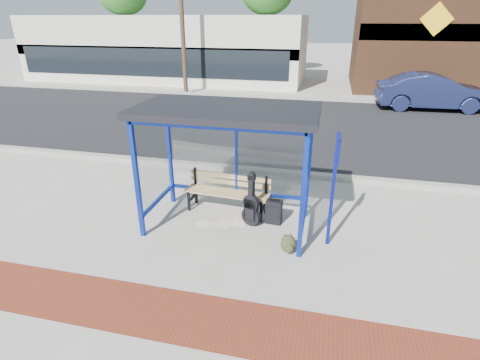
% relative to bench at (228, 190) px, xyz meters
% --- Properties ---
extents(ground, '(120.00, 120.00, 0.00)m').
position_rel_bench_xyz_m(ground, '(0.16, -0.61, -0.49)').
color(ground, '#B2ADA0').
rests_on(ground, ground).
extents(brick_paver_strip, '(60.00, 1.00, 0.01)m').
position_rel_bench_xyz_m(brick_paver_strip, '(0.16, -3.21, -0.48)').
color(brick_paver_strip, maroon).
rests_on(brick_paver_strip, ground).
extents(curb_near, '(60.00, 0.25, 0.12)m').
position_rel_bench_xyz_m(curb_near, '(0.16, 2.29, -0.43)').
color(curb_near, gray).
rests_on(curb_near, ground).
extents(street_asphalt, '(60.00, 10.00, 0.00)m').
position_rel_bench_xyz_m(street_asphalt, '(0.16, 7.39, -0.48)').
color(street_asphalt, black).
rests_on(street_asphalt, ground).
extents(curb_far, '(60.00, 0.25, 0.12)m').
position_rel_bench_xyz_m(curb_far, '(0.16, 12.49, -0.43)').
color(curb_far, gray).
rests_on(curb_far, ground).
extents(far_sidewalk, '(60.00, 4.00, 0.01)m').
position_rel_bench_xyz_m(far_sidewalk, '(0.16, 14.39, -0.48)').
color(far_sidewalk, '#B2ADA0').
rests_on(far_sidewalk, ground).
extents(bus_shelter, '(3.30, 1.80, 2.42)m').
position_rel_bench_xyz_m(bus_shelter, '(0.16, -0.54, 1.58)').
color(bus_shelter, '#0E259D').
rests_on(bus_shelter, ground).
extents(storefront_white, '(18.00, 6.04, 4.00)m').
position_rel_bench_xyz_m(storefront_white, '(-8.84, 17.37, 1.51)').
color(storefront_white, silver).
rests_on(storefront_white, ground).
extents(storefront_brown, '(10.00, 7.08, 6.40)m').
position_rel_bench_xyz_m(storefront_brown, '(8.16, 17.88, 2.71)').
color(storefront_brown, '#59331E').
rests_on(storefront_brown, ground).
extents(utility_pole_west, '(1.60, 0.24, 8.00)m').
position_rel_bench_xyz_m(utility_pole_west, '(-5.84, 12.79, 3.62)').
color(utility_pole_west, '#4C3826').
rests_on(utility_pole_west, ground).
extents(bench, '(1.85, 0.57, 0.86)m').
position_rel_bench_xyz_m(bench, '(0.00, 0.00, 0.00)').
color(bench, black).
rests_on(bench, ground).
extents(guitar_bag, '(0.41, 0.25, 1.09)m').
position_rel_bench_xyz_m(guitar_bag, '(0.61, -0.49, -0.09)').
color(guitar_bag, black).
rests_on(guitar_bag, ground).
extents(suitcase, '(0.33, 0.24, 0.55)m').
position_rel_bench_xyz_m(suitcase, '(1.05, -0.31, -0.23)').
color(suitcase, black).
rests_on(suitcase, ground).
extents(backpack, '(0.32, 0.31, 0.33)m').
position_rel_bench_xyz_m(backpack, '(1.46, -1.28, -0.33)').
color(backpack, '#2E301A').
rests_on(backpack, ground).
extents(sign_post, '(0.09, 0.27, 2.16)m').
position_rel_bench_xyz_m(sign_post, '(2.15, -0.84, 0.73)').
color(sign_post, navy).
rests_on(sign_post, ground).
extents(newspaper_a, '(0.44, 0.41, 0.01)m').
position_rel_bench_xyz_m(newspaper_a, '(-0.33, -0.67, -0.48)').
color(newspaper_a, white).
rests_on(newspaper_a, ground).
extents(newspaper_b, '(0.41, 0.37, 0.01)m').
position_rel_bench_xyz_m(newspaper_b, '(0.06, -0.57, -0.48)').
color(newspaper_b, white).
rests_on(newspaper_b, ground).
extents(newspaper_c, '(0.29, 0.37, 0.01)m').
position_rel_bench_xyz_m(newspaper_c, '(0.36, -0.43, -0.48)').
color(newspaper_c, white).
rests_on(newspaper_c, ground).
extents(parked_car, '(4.93, 1.94, 1.60)m').
position_rel_bench_xyz_m(parked_car, '(6.47, 11.58, 0.31)').
color(parked_car, '#1A2149').
rests_on(parked_car, ground).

